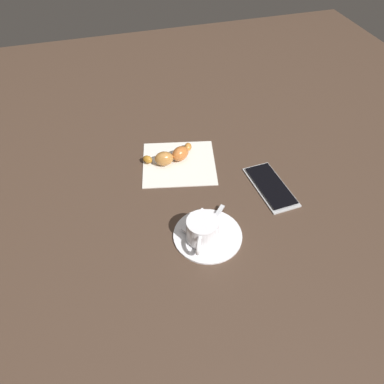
{
  "coord_description": "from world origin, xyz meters",
  "views": [
    {
      "loc": [
        0.59,
        -0.17,
        0.61
      ],
      "look_at": [
        0.02,
        -0.01,
        0.01
      ],
      "focal_mm": 35.52,
      "sensor_mm": 36.0,
      "label": 1
    }
  ],
  "objects": [
    {
      "name": "croissant",
      "position": [
        -0.11,
        -0.02,
        0.02
      ],
      "size": [
        0.07,
        0.14,
        0.04
      ],
      "color": "#AE7222",
      "rests_on": "napkin"
    },
    {
      "name": "teaspoon",
      "position": [
        0.13,
        -0.01,
        0.01
      ],
      "size": [
        0.1,
        0.09,
        0.01
      ],
      "color": "silver",
      "rests_on": "saucer"
    },
    {
      "name": "napkin",
      "position": [
        -0.1,
        -0.01,
        0.0
      ],
      "size": [
        0.2,
        0.21,
        0.0
      ],
      "primitive_type": "cube",
      "rotation": [
        0.0,
        0.0,
        -0.22
      ],
      "color": "silver",
      "rests_on": "ground"
    },
    {
      "name": "saucer",
      "position": [
        0.14,
        -0.01,
        0.0
      ],
      "size": [
        0.14,
        0.14,
        0.01
      ],
      "primitive_type": "cylinder",
      "color": "white",
      "rests_on": "ground"
    },
    {
      "name": "cell_phone",
      "position": [
        0.04,
        0.17,
        0.0
      ],
      "size": [
        0.16,
        0.08,
        0.01
      ],
      "color": "#B6B6B8",
      "rests_on": "ground"
    },
    {
      "name": "ground_plane",
      "position": [
        0.0,
        0.0,
        0.0
      ],
      "size": [
        1.8,
        1.8,
        0.0
      ],
      "primitive_type": "plane",
      "color": "#453226"
    },
    {
      "name": "espresso_cup",
      "position": [
        0.14,
        -0.02,
        0.03
      ],
      "size": [
        0.09,
        0.06,
        0.05
      ],
      "color": "white",
      "rests_on": "saucer"
    },
    {
      "name": "sugar_packet",
      "position": [
        0.1,
        -0.02,
        0.01
      ],
      "size": [
        0.06,
        0.07,
        0.01
      ],
      "primitive_type": "cube",
      "rotation": [
        0.0,
        0.0,
        11.61
      ],
      "color": "white",
      "rests_on": "saucer"
    }
  ]
}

